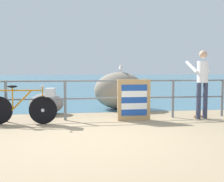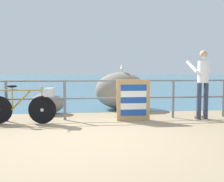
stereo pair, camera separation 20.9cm
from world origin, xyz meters
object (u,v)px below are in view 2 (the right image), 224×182
(breakwater_boulder_main, at_px, (121,91))
(seagull, at_px, (122,68))
(breakwater_boulder_left, at_px, (47,103))
(folded_deckchair_stack, at_px, (133,100))
(bicycle, at_px, (27,104))
(person_at_railing, at_px, (202,81))

(breakwater_boulder_main, distance_m, seagull, 0.75)
(breakwater_boulder_left, bearing_deg, folded_deckchair_stack, -29.90)
(bicycle, relative_size, breakwater_boulder_left, 1.73)
(person_at_railing, relative_size, seagull, 5.20)
(folded_deckchair_stack, distance_m, seagull, 2.25)
(seagull, bearing_deg, bicycle, -40.70)
(folded_deckchair_stack, height_order, breakwater_boulder_left, folded_deckchair_stack)
(bicycle, height_order, seagull, seagull)
(bicycle, height_order, breakwater_boulder_left, bicycle)
(breakwater_boulder_main, bearing_deg, person_at_railing, -48.90)
(bicycle, xyz_separation_m, person_at_railing, (4.41, 0.09, 0.53))
(seagull, bearing_deg, breakwater_boulder_left, -62.36)
(folded_deckchair_stack, xyz_separation_m, breakwater_boulder_main, (-0.01, 2.06, 0.09))
(breakwater_boulder_left, bearing_deg, person_at_railing, -18.12)
(bicycle, relative_size, breakwater_boulder_main, 1.01)
(person_at_railing, bearing_deg, seagull, 32.77)
(bicycle, height_order, breakwater_boulder_main, breakwater_boulder_main)
(folded_deckchair_stack, distance_m, breakwater_boulder_left, 2.65)
(breakwater_boulder_main, relative_size, breakwater_boulder_left, 1.71)
(breakwater_boulder_main, height_order, seagull, seagull)
(folded_deckchair_stack, xyz_separation_m, seagull, (0.03, 2.09, 0.83))
(bicycle, height_order, folded_deckchair_stack, folded_deckchair_stack)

